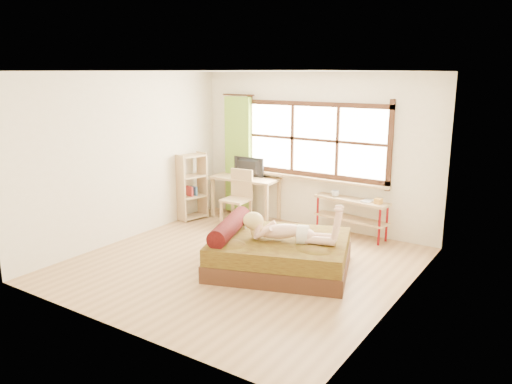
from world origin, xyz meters
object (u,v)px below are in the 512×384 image
Objects in this scene: kitten at (241,220)px; desk at (246,183)px; chair at (239,194)px; bookshelf at (192,186)px; bed at (277,252)px; pipe_shelf at (352,209)px; woman at (288,221)px.

desk is at bearing 103.55° from kitten.
chair is at bearing 107.43° from kitten.
chair is 0.81× the size of bookshelf.
pipe_shelf is (0.29, 1.95, 0.22)m from bed.
bookshelf reaches higher than kitten.
woman is at bearing -84.98° from pipe_shelf.
chair is (-1.69, 1.47, 0.30)m from bed.
kitten is at bearing -17.32° from bookshelf.
desk is 1.01m from bookshelf.
bookshelf is (-2.60, 1.25, 0.37)m from bed.
kitten is at bearing -109.98° from pipe_shelf.
desk is 1.31× the size of chair.
kitten is 0.21× the size of pipe_shelf.
desk is (-1.11, 1.72, 0.11)m from kitten.
pipe_shelf is (0.10, 1.98, -0.27)m from woman.
bookshelf reaches higher than pipe_shelf.
desk is at bearing -168.90° from pipe_shelf.
bed is 2.59m from desk.
chair is at bearing -158.61° from pipe_shelf.
woman is at bearing -11.48° from bookshelf.
pipe_shelf reaches higher than bed.
chair is at bearing -78.25° from desk.
desk is at bearing 101.75° from chair.
woman is (0.19, -0.03, 0.49)m from bed.
bookshelf reaches higher than woman.
kitten is (-0.68, 0.12, 0.32)m from bed.
desk is (-1.98, 1.87, -0.05)m from woman.
woman reaches higher than bed.
woman is at bearing -41.77° from chair.
bookshelf is at bearing 135.02° from bed.
kitten is 0.21× the size of desk.
pipe_shelf is at bearing 42.91° from kitten.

